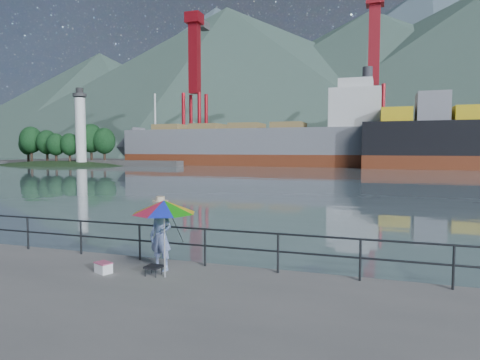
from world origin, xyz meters
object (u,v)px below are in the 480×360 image
fisherman (161,236)px  bulk_carrier (271,144)px  beach_umbrella (164,207)px  cooler_bag (103,268)px

fisherman → bulk_carrier: bearing=110.6°
fisherman → beach_umbrella: size_ratio=0.94×
fisherman → bulk_carrier: bulk_carrier is taller
beach_umbrella → cooler_bag: size_ratio=4.49×
fisherman → beach_umbrella: (0.40, -0.54, 0.85)m
beach_umbrella → fisherman: bearing=126.3°
fisherman → beach_umbrella: 1.08m
cooler_bag → bulk_carrier: size_ratio=0.01×
fisherman → bulk_carrier: size_ratio=0.03×
beach_umbrella → bulk_carrier: bearing=102.6°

